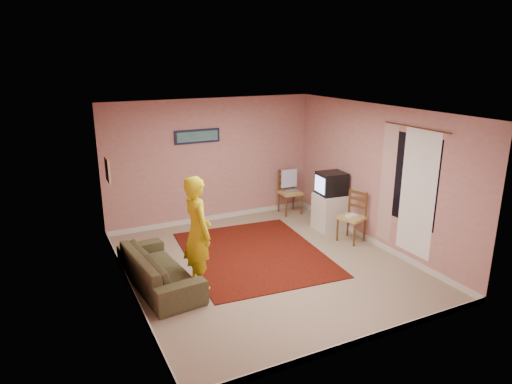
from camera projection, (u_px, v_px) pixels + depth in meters
name	position (u px, v px, depth m)	size (l,w,h in m)	color
ground	(266.00, 265.00, 7.75)	(5.00, 5.00, 0.00)	gray
wall_back	(211.00, 161.00, 9.53)	(4.50, 0.02, 2.60)	tan
wall_front	(367.00, 247.00, 5.23)	(4.50, 0.02, 2.60)	tan
wall_left	(125.00, 212.00, 6.42)	(0.02, 5.00, 2.60)	tan
wall_right	(376.00, 176.00, 8.33)	(0.02, 5.00, 2.60)	tan
ceiling	(267.00, 111.00, 7.00)	(4.50, 5.00, 0.02)	silver
baseboard_back	(213.00, 217.00, 9.87)	(4.50, 0.02, 0.10)	silver
baseboard_front	(359.00, 341.00, 5.59)	(4.50, 0.02, 0.10)	silver
baseboard_left	(133.00, 291.00, 6.79)	(0.02, 5.00, 0.10)	silver
baseboard_right	(370.00, 240.00, 8.68)	(0.02, 5.00, 0.10)	silver
window	(413.00, 180.00, 7.51)	(0.01, 1.10, 1.50)	black
curtain_sheer	(417.00, 194.00, 7.43)	(0.01, 0.75, 2.10)	white
curtain_floral	(387.00, 184.00, 8.02)	(0.01, 0.35, 2.10)	beige
curtain_rod	(416.00, 127.00, 7.24)	(0.02, 0.02, 1.40)	brown
picture_back	(197.00, 136.00, 9.21)	(0.95, 0.04, 0.28)	#121533
picture_left	(108.00, 170.00, 7.74)	(0.04, 0.38, 0.42)	beige
area_rug	(254.00, 254.00, 8.17)	(2.32, 2.90, 0.02)	black
tv_cabinet	(330.00, 212.00, 9.27)	(0.58, 0.53, 0.74)	silver
crt_tv	(331.00, 183.00, 9.09)	(0.57, 0.51, 0.45)	black
chair_a	(290.00, 187.00, 10.13)	(0.46, 0.44, 0.54)	tan
dvd_player	(290.00, 190.00, 10.15)	(0.32, 0.23, 0.05)	silver
blue_throw	(289.00, 178.00, 10.13)	(0.38, 0.05, 0.40)	#9AB5FC
chair_b	(352.00, 212.00, 8.59)	(0.54, 0.55, 0.52)	tan
game_console	(352.00, 216.00, 8.61)	(0.20, 0.15, 0.04)	white
sofa	(159.00, 268.00, 6.99)	(1.92, 0.75, 0.56)	brown
person	(198.00, 233.00, 6.79)	(0.64, 0.42, 1.75)	yellow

